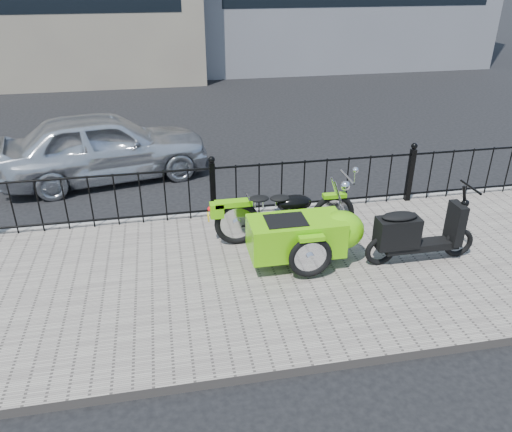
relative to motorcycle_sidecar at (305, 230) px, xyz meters
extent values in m
plane|color=black|center=(-1.13, 0.29, -0.59)|extent=(120.00, 120.00, 0.00)
cube|color=slate|center=(-1.13, -0.21, -0.53)|extent=(30.00, 3.80, 0.12)
cube|color=gray|center=(-1.13, 1.73, -0.53)|extent=(30.00, 0.10, 0.12)
cylinder|color=black|center=(-1.13, 1.59, 0.40)|extent=(14.00, 0.04, 0.04)
cylinder|color=black|center=(-1.13, 1.59, -0.35)|extent=(14.00, 0.04, 0.04)
cube|color=black|center=(-1.13, 1.59, 0.01)|extent=(0.09, 0.09, 0.96)
sphere|color=black|center=(-1.13, 1.59, 0.55)|extent=(0.11, 0.11, 0.11)
cube|color=black|center=(2.37, 1.59, 0.01)|extent=(0.09, 0.09, 0.96)
sphere|color=black|center=(2.37, 1.59, 0.55)|extent=(0.11, 0.11, 0.11)
torus|color=black|center=(0.62, 0.61, -0.13)|extent=(0.69, 0.09, 0.69)
torus|color=black|center=(-0.88, 0.61, -0.13)|extent=(0.69, 0.09, 0.69)
torus|color=black|center=(-0.08, -0.53, -0.13)|extent=(0.60, 0.08, 0.60)
cube|color=gray|center=(-0.13, 0.61, -0.11)|extent=(0.34, 0.22, 0.24)
cylinder|color=black|center=(-0.13, 0.61, -0.18)|extent=(1.40, 0.04, 0.04)
ellipsoid|color=black|center=(-0.01, 0.61, 0.13)|extent=(0.54, 0.29, 0.26)
cylinder|color=silver|center=(0.80, 0.61, 0.49)|extent=(0.03, 0.56, 0.03)
cylinder|color=silver|center=(0.68, 0.61, 0.18)|extent=(0.25, 0.04, 0.59)
sphere|color=silver|center=(0.78, 0.61, 0.35)|extent=(0.15, 0.15, 0.15)
cube|color=#65CE0B|center=(0.62, 0.61, 0.20)|extent=(0.36, 0.12, 0.06)
cube|color=#65CE0B|center=(-0.93, 0.61, 0.21)|extent=(0.55, 0.16, 0.08)
ellipsoid|color=black|center=(-0.23, 0.61, 0.23)|extent=(0.31, 0.22, 0.08)
ellipsoid|color=black|center=(-0.55, 0.61, 0.25)|extent=(0.31, 0.22, 0.08)
sphere|color=red|center=(-1.28, 0.61, 0.15)|extent=(0.07, 0.07, 0.07)
cube|color=yellow|center=(-1.30, 0.71, -0.03)|extent=(0.02, 0.14, 0.10)
cube|color=#65CE0B|center=(-0.18, -0.14, 0.00)|extent=(1.30, 0.62, 0.50)
ellipsoid|color=#65CE0B|center=(0.47, -0.14, 0.02)|extent=(0.65, 0.60, 0.54)
cube|color=black|center=(-0.33, -0.14, 0.23)|extent=(0.55, 0.43, 0.06)
cube|color=#65CE0B|center=(-0.08, -0.53, 0.16)|extent=(0.34, 0.11, 0.06)
torus|color=black|center=(2.20, -0.35, -0.25)|extent=(0.45, 0.08, 0.45)
torus|color=black|center=(1.00, -0.35, -0.25)|extent=(0.45, 0.08, 0.45)
cube|color=black|center=(1.60, -0.35, -0.23)|extent=(1.09, 0.24, 0.11)
cube|color=black|center=(1.22, -0.35, 0.02)|extent=(0.60, 0.28, 0.44)
ellipsoid|color=black|center=(1.22, -0.35, 0.27)|extent=(0.51, 0.26, 0.10)
cube|color=black|center=(2.09, -0.35, 0.07)|extent=(0.13, 0.33, 0.60)
cylinder|color=black|center=(2.17, -0.35, 0.40)|extent=(0.17, 0.04, 0.49)
cylinder|color=black|center=(2.21, -0.35, 0.62)|extent=(0.03, 0.48, 0.03)
torus|color=black|center=(0.23, -0.15, -0.17)|extent=(0.51, 0.47, 0.61)
imported|color=silver|center=(-3.01, 3.98, 0.10)|extent=(4.29, 2.39, 1.38)
camera|label=1|loc=(-1.86, -5.93, 3.33)|focal=35.00mm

